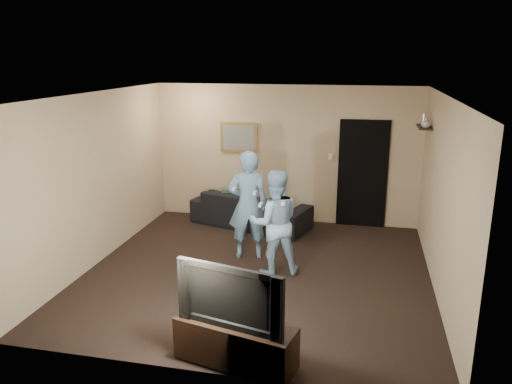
% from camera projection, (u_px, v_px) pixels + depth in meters
% --- Properties ---
extents(ground, '(5.00, 5.00, 0.00)m').
position_uv_depth(ground, '(258.00, 272.00, 7.44)').
color(ground, black).
rests_on(ground, ground).
extents(ceiling, '(5.00, 5.00, 0.04)m').
position_uv_depth(ceiling, '(258.00, 95.00, 6.75)').
color(ceiling, silver).
rests_on(ceiling, wall_back).
extents(wall_back, '(5.00, 0.04, 2.60)m').
position_uv_depth(wall_back, '(285.00, 154.00, 9.45)').
color(wall_back, tan).
rests_on(wall_back, ground).
extents(wall_front, '(5.00, 0.04, 2.60)m').
position_uv_depth(wall_front, '(202.00, 254.00, 4.74)').
color(wall_front, tan).
rests_on(wall_front, ground).
extents(wall_left, '(0.04, 5.00, 2.60)m').
position_uv_depth(wall_left, '(98.00, 179.00, 7.61)').
color(wall_left, tan).
rests_on(wall_left, ground).
extents(wall_right, '(0.04, 5.00, 2.60)m').
position_uv_depth(wall_right, '(443.00, 198.00, 6.58)').
color(wall_right, tan).
rests_on(wall_right, ground).
extents(sofa, '(2.37, 1.46, 0.65)m').
position_uv_depth(sofa, '(251.00, 209.00, 9.39)').
color(sofa, black).
rests_on(sofa, ground).
extents(throw_pillow, '(0.41, 0.19, 0.39)m').
position_uv_depth(throw_pillow, '(232.00, 200.00, 9.42)').
color(throw_pillow, '#16433C').
rests_on(throw_pillow, sofa).
extents(painting_frame, '(0.72, 0.05, 0.57)m').
position_uv_depth(painting_frame, '(239.00, 137.00, 9.53)').
color(painting_frame, olive).
rests_on(painting_frame, wall_back).
extents(painting_canvas, '(0.62, 0.01, 0.47)m').
position_uv_depth(painting_canvas, '(239.00, 138.00, 9.50)').
color(painting_canvas, slate).
rests_on(painting_canvas, painting_frame).
extents(doorway, '(0.90, 0.06, 2.00)m').
position_uv_depth(doorway, '(363.00, 174.00, 9.20)').
color(doorway, black).
rests_on(doorway, ground).
extents(light_switch, '(0.08, 0.02, 0.12)m').
position_uv_depth(light_switch, '(330.00, 157.00, 9.25)').
color(light_switch, silver).
rests_on(light_switch, wall_back).
extents(wall_shelf, '(0.20, 0.60, 0.03)m').
position_uv_depth(wall_shelf, '(424.00, 127.00, 8.11)').
color(wall_shelf, black).
rests_on(wall_shelf, wall_right).
extents(shelf_vase, '(0.17, 0.17, 0.16)m').
position_uv_depth(shelf_vase, '(426.00, 122.00, 7.94)').
color(shelf_vase, silver).
rests_on(shelf_vase, wall_shelf).
extents(shelf_figurine, '(0.06, 0.06, 0.18)m').
position_uv_depth(shelf_figurine, '(424.00, 119.00, 8.23)').
color(shelf_figurine, silver).
rests_on(shelf_figurine, wall_shelf).
extents(tv_console, '(1.33, 0.69, 0.45)m').
position_uv_depth(tv_console, '(235.00, 343.00, 5.16)').
color(tv_console, black).
rests_on(tv_console, ground).
extents(television, '(1.17, 0.42, 0.67)m').
position_uv_depth(television, '(235.00, 293.00, 5.01)').
color(television, black).
rests_on(television, tv_console).
extents(wii_player_left, '(0.72, 0.58, 1.73)m').
position_uv_depth(wii_player_left, '(248.00, 205.00, 7.78)').
color(wii_player_left, '#6993B7').
rests_on(wii_player_left, ground).
extents(wii_player_right, '(0.91, 0.81, 1.56)m').
position_uv_depth(wii_player_right, '(274.00, 223.00, 7.21)').
color(wii_player_right, '#9BC4E1').
rests_on(wii_player_right, ground).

